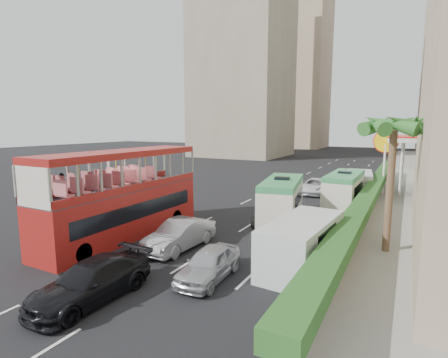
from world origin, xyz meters
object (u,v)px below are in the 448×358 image
Objects in this scene: palm_tree at (390,189)px; shell_station at (426,166)px; minibus_far at (344,191)px; double_decker_bus at (124,194)px; panel_van_near at (302,244)px; car_silver_lane_a at (180,249)px; van_asset at (315,193)px; minibus_near at (282,201)px; panel_van_far at (359,184)px; car_black at (92,299)px; car_silver_lane_b at (209,279)px.

shell_station is (2.20, 19.00, -0.63)m from palm_tree.
double_decker_bus is at bearing -127.11° from minibus_far.
minibus_far is at bearing -120.14° from shell_station.
minibus_far is at bearing 95.62° from panel_van_near.
car_silver_lane_a reaches higher than van_asset.
minibus_near is 6.60m from minibus_far.
panel_van_far is (3.84, 0.63, 1.11)m from van_asset.
car_black reaches higher than van_asset.
panel_van_far is (3.42, 11.91, -0.35)m from minibus_near.
double_decker_bus is 14.39m from palm_tree.
panel_van_near is (6.39, 0.55, 1.13)m from car_silver_lane_a.
car_black is at bearing -111.59° from shell_station.
double_decker_bus reaches higher than car_black.
van_asset is at bearing 123.72° from minibus_far.
minibus_near is at bearing 45.37° from double_decker_bus.
car_black is (4.39, -6.35, -2.53)m from double_decker_bus.
double_decker_bus reaches higher than car_silver_lane_b.
car_black is at bearing -132.30° from palm_tree.
double_decker_bus is 1.67× the size of minibus_near.
palm_tree is (3.22, -15.16, 2.27)m from panel_van_far.
minibus_far is 0.80× the size of shell_station.
minibus_near is 1.03× the size of minibus_far.
panel_van_far is at bearing 74.66° from car_silver_lane_a.
double_decker_bus is 4.83m from car_silver_lane_a.
car_silver_lane_b is (3.25, -2.47, 0.00)m from car_silver_lane_a.
car_silver_lane_a is 8.24m from minibus_near.
minibus_far is (3.50, -5.44, 1.42)m from van_asset.
car_silver_lane_b is at bearing -108.56° from shell_station.
shell_station is (5.50, 22.70, 1.62)m from panel_van_near.
double_decker_bus is at bearing -109.55° from van_asset.
palm_tree is (13.80, 4.00, 0.85)m from double_decker_bus.
double_decker_bus is 10.26m from minibus_near.
car_silver_lane_a reaches higher than car_black.
car_silver_lane_a is 0.93× the size of car_black.
shell_station reaches higher than van_asset.
car_silver_lane_b is at bearing -34.14° from car_silver_lane_a.
minibus_far is (10.25, 13.10, -1.11)m from double_decker_bus.
car_silver_lane_a is 20.50m from panel_van_far.
car_black is at bearing -84.31° from car_silver_lane_a.
panel_van_far is (6.20, 25.51, 1.11)m from car_black.
shell_station is at bearing 66.02° from car_silver_lane_a.
van_asset reaches higher than car_silver_lane_b.
car_silver_lane_b is 10.09m from minibus_near.
double_decker_bus is 1.95× the size of panel_van_near.
panel_van_near is at bearing -131.70° from palm_tree.
car_black is at bearing -110.50° from panel_van_far.
minibus_far is at bearing 51.95° from double_decker_bus.
van_asset is 16.50m from palm_tree.
panel_van_near is 18.87m from panel_van_far.
minibus_near is at bearing 80.36° from car_black.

